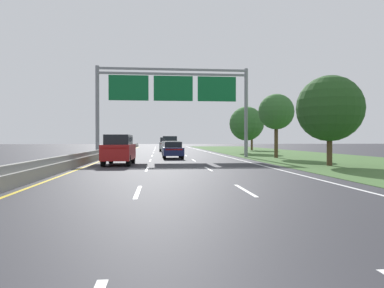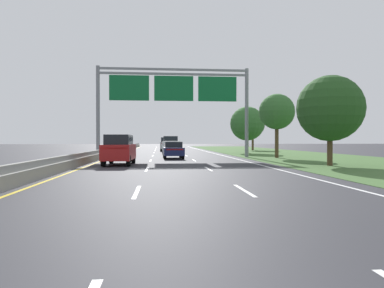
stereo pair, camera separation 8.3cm
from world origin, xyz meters
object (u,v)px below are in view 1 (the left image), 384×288
Objects in this scene: pickup_truck_white at (170,145)px; roadside_tree_mid at (276,112)px; roadside_tree_near at (330,109)px; roadside_tree_far at (246,124)px; car_silver_centre_lane_suv at (166,144)px; car_red_left_lane_suv at (119,149)px; overhead_sign_gantry at (173,93)px; roadside_tree_distant at (252,125)px; car_navy_centre_lane_sedan at (173,150)px.

pickup_truck_white is 0.87× the size of roadside_tree_mid.
roadside_tree_near reaches higher than pickup_truck_white.
roadside_tree_mid is 11.67m from roadside_tree_far.
car_silver_centre_lane_suv is 1.00× the size of car_red_left_lane_suv.
overhead_sign_gantry reaches higher than car_silver_centre_lane_suv.
roadside_tree_near is 35.30m from roadside_tree_distant.
roadside_tree_distant is (4.21, 12.92, 0.43)m from roadside_tree_far.
pickup_truck_white is 14.43m from roadside_tree_mid.
car_red_left_lane_suv is 24.48m from roadside_tree_far.
roadside_tree_far reaches higher than pickup_truck_white.
roadside_tree_distant is at bearing -74.88° from car_silver_centre_lane_suv.
car_navy_centre_lane_sedan is 0.73× the size of roadside_tree_near.
roadside_tree_distant is at bearing 71.95° from roadside_tree_far.
roadside_tree_far is (14.16, 19.78, 2.76)m from car_red_left_lane_suv.
car_silver_centre_lane_suv is 0.78× the size of roadside_tree_near.
overhead_sign_gantry is 3.40× the size of car_navy_centre_lane_sedan.
car_navy_centre_lane_sedan is (-0.13, -1.76, -5.56)m from overhead_sign_gantry.
car_red_left_lane_suv is (-4.22, -9.62, -5.28)m from overhead_sign_gantry.
car_silver_centre_lane_suv is 1.07× the size of car_navy_centre_lane_sedan.
car_navy_centre_lane_sedan is 0.93× the size of car_red_left_lane_suv.
car_red_left_lane_suv is at bearing -113.66° from overhead_sign_gantry.
overhead_sign_gantry is 2.47× the size of roadside_tree_near.
overhead_sign_gantry is 11.76m from car_red_left_lane_suv.
roadside_tree_distant is (14.29, 24.84, 3.47)m from car_navy_centre_lane_sedan.
car_navy_centre_lane_sedan is at bearing -119.91° from roadside_tree_distant.
roadside_tree_near reaches higher than car_red_left_lane_suv.
overhead_sign_gantry is 9.89m from pickup_truck_white.
overhead_sign_gantry reaches higher than roadside_tree_near.
overhead_sign_gantry is 3.17× the size of car_silver_centre_lane_suv.
roadside_tree_distant reaches higher than roadside_tree_far.
car_red_left_lane_suv is (-4.08, -7.86, 0.28)m from car_navy_centre_lane_sedan.
roadside_tree_distant is at bearing -44.08° from pickup_truck_white.
car_navy_centre_lane_sedan is (-0.07, -10.11, -0.26)m from pickup_truck_white.
car_silver_centre_lane_suv is 33.32m from roadside_tree_near.
overhead_sign_gantry is at bearing 129.99° from roadside_tree_near.
car_navy_centre_lane_sedan is at bearing 134.90° from roadside_tree_near.
pickup_truck_white is at bearing -11.60° from car_red_left_lane_suv.
car_navy_centre_lane_sedan is 28.87m from roadside_tree_distant.
roadside_tree_mid is at bearing 90.62° from roadside_tree_near.
car_navy_centre_lane_sedan is at bearing -177.96° from car_silver_centre_lane_suv.
car_navy_centre_lane_sedan is 15.90m from roadside_tree_far.
roadside_tree_near is 1.00× the size of roadside_tree_far.
roadside_tree_mid is (10.06, 0.26, 3.64)m from car_navy_centre_lane_sedan.
car_silver_centre_lane_suv is 15.26m from roadside_tree_distant.
roadside_tree_near is at bearing -136.14° from car_navy_centre_lane_sedan.
roadside_tree_mid is 1.02× the size of roadside_tree_far.
car_silver_centre_lane_suv is 14.21m from roadside_tree_far.
overhead_sign_gantry is at bearing -134.40° from roadside_tree_far.
roadside_tree_near is at bearing -89.75° from roadside_tree_far.
roadside_tree_distant is (14.50, 3.52, 3.19)m from car_silver_centre_lane_suv.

